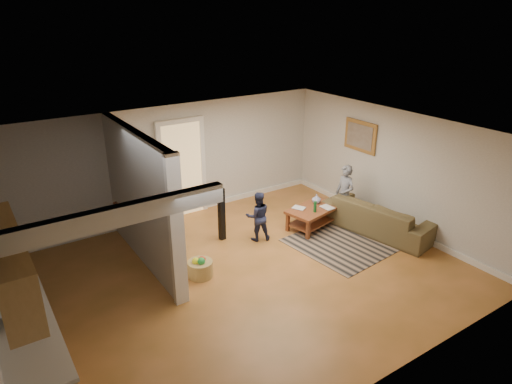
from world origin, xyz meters
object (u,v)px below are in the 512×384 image
child (342,222)px  coffee_table (313,212)px  speaker_right (222,214)px  sofa (377,231)px  speaker_left (177,231)px  toy_basket (200,268)px  tv_console (142,210)px  toddler (258,239)px

child → coffee_table: bearing=-105.2°
speaker_right → coffee_table: bearing=-25.5°
sofa → child: child is taller
speaker_left → toy_basket: size_ratio=2.57×
coffee_table → speaker_left: speaker_left is taller
tv_console → speaker_left: 1.04m
toy_basket → tv_console: bearing=100.6°
sofa → tv_console: bearing=50.3°
sofa → toy_basket: toy_basket is taller
coffee_table → toy_basket: 2.93m
speaker_left → toddler: 1.75m
sofa → tv_console: 4.86m
child → tv_console: bearing=-112.9°
tv_console → speaker_right: bearing=-47.9°
child → toy_basket: bearing=-87.7°
speaker_right → toy_basket: 1.46m
coffee_table → toddler: bearing=172.0°
sofa → speaker_left: bearing=60.5°
toy_basket → speaker_left: bearing=93.5°
toddler → child: bearing=-169.1°
speaker_right → toy_basket: (-1.00, -0.99, -0.39)m
tv_console → speaker_right: size_ratio=1.16×
sofa → toddler: size_ratio=2.24×
tv_console → coffee_table: bearing=-40.3°
tv_console → toy_basket: 1.89m
toy_basket → child: 3.61m
speaker_right → speaker_left: bearing=-177.4°
speaker_left → speaker_right: (1.05, 0.20, -0.01)m
speaker_right → toddler: bearing=-42.4°
speaker_left → child: speaker_left is taller
speaker_left → toddler: bearing=-21.6°
coffee_table → tv_console: size_ratio=0.99×
child → toddler: 2.03m
tv_console → toddler: size_ratio=1.25×
speaker_left → toddler: (1.65, -0.21, -0.57)m
speaker_left → toy_basket: (0.05, -0.79, -0.40)m
speaker_left → toddler: size_ratio=1.10×
coffee_table → speaker_right: size_ratio=1.14×
sofa → toy_basket: 3.94m
tv_console → speaker_right: (1.34, -0.80, -0.13)m
coffee_table → toy_basket: size_ratio=2.88×
coffee_table → toy_basket: coffee_table is taller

